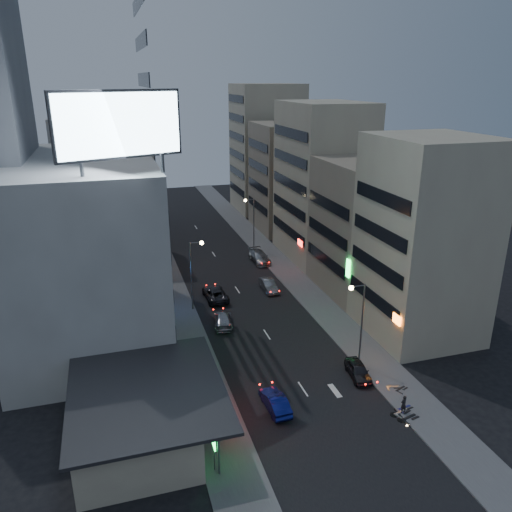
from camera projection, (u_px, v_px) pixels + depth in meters
name	position (u px, v px, depth m)	size (l,w,h in m)	color
ground	(322.00, 418.00, 38.84)	(180.00, 180.00, 0.00)	black
sidewalk_left	(169.00, 285.00, 63.70)	(4.00, 120.00, 0.12)	#4C4C4F
sidewalk_right	(287.00, 272.00, 68.04)	(4.00, 120.00, 0.12)	#4C4C4F
food_court	(136.00, 414.00, 36.21)	(11.00, 13.00, 3.88)	#B3AA8C
white_building	(85.00, 249.00, 49.23)	(14.00, 24.00, 18.00)	#B6B5B1
shophouse_near	(424.00, 239.00, 49.00)	(10.00, 11.00, 20.00)	#B3AA8C
shophouse_mid	(369.00, 227.00, 60.18)	(11.00, 12.00, 16.00)	gray
shophouse_far	(322.00, 182.00, 70.76)	(10.00, 14.00, 22.00)	#B3AA8C
far_left_a	(99.00, 188.00, 71.85)	(11.00, 10.00, 20.00)	#B6B5B1
far_left_b	(97.00, 188.00, 84.28)	(12.00, 10.00, 15.00)	slate
far_right_a	(289.00, 177.00, 85.09)	(11.00, 12.00, 18.00)	gray
far_right_b	(267.00, 149.00, 96.84)	(12.00, 12.00, 24.00)	#B3AA8C
billboard	(119.00, 125.00, 37.01)	(9.52, 3.75, 6.20)	#595B60
street_lamp_right_near	(359.00, 313.00, 44.04)	(1.60, 0.44, 8.02)	#595B60
street_lamp_left	(194.00, 266.00, 55.27)	(1.60, 0.44, 8.02)	#595B60
street_lamp_right_far	(251.00, 217.00, 74.70)	(1.60, 0.44, 8.02)	#595B60
parked_car_right_near	(358.00, 370.00, 43.95)	(1.57, 3.90, 1.33)	#252429
parked_car_right_mid	(269.00, 285.00, 61.95)	(1.46, 4.19, 1.38)	gray
parked_car_left	(215.00, 294.00, 59.46)	(2.40, 5.21, 1.45)	#26252A
parked_car_right_far	(259.00, 257.00, 71.48)	(2.18, 5.36, 1.55)	#94979B
road_car_blue	(275.00, 402.00, 39.67)	(1.44, 4.13, 1.36)	navy
road_car_silver	(223.00, 320.00, 53.19)	(1.86, 4.57, 1.33)	#9D9FA5
person	(404.00, 404.00, 39.04)	(0.56, 0.37, 1.53)	black
scooter_black_a	(415.00, 407.00, 38.95)	(2.06, 0.69, 1.26)	black
scooter_silver_a	(406.00, 401.00, 39.66)	(2.04, 0.68, 1.25)	silver
scooter_blue	(410.00, 399.00, 40.05)	(1.82, 0.61, 1.11)	navy
scooter_black_b	(404.00, 380.00, 42.55)	(1.73, 0.58, 1.05)	black
scooter_silver_b	(400.00, 380.00, 42.55)	(1.66, 0.55, 1.02)	#A7ABAF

